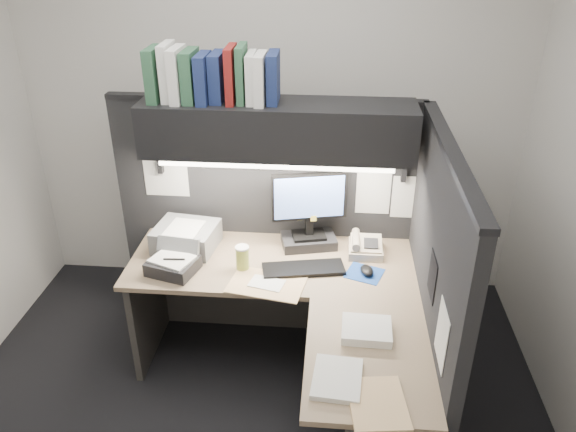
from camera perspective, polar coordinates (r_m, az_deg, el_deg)
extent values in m
plane|color=black|center=(3.44, -4.40, -20.02)|extent=(3.50, 3.50, 0.00)
cube|color=silver|center=(3.97, -1.75, 10.40)|extent=(3.50, 0.04, 2.70)
cube|color=black|center=(3.66, -2.16, -0.57)|extent=(1.90, 0.06, 1.60)
cube|color=black|center=(3.05, 14.26, -8.01)|extent=(0.06, 1.50, 1.60)
cube|color=#91765C|center=(3.38, -1.70, -4.87)|extent=(1.70, 0.68, 0.03)
cube|color=#91765C|center=(2.76, 8.19, -13.97)|extent=(0.60, 0.85, 0.03)
cube|color=#33302D|center=(3.83, -1.12, -7.03)|extent=(1.61, 0.02, 0.70)
cube|color=#33302D|center=(3.76, -13.99, -8.84)|extent=(0.04, 0.61, 0.70)
cube|color=black|center=(3.20, -1.07, 8.87)|extent=(1.55, 0.34, 0.30)
cylinder|color=white|center=(3.14, -1.30, 5.09)|extent=(1.32, 0.04, 0.04)
cube|color=black|center=(3.52, 2.12, -2.54)|extent=(0.37, 0.27, 0.06)
cube|color=black|center=(3.47, 2.15, -1.03)|extent=(0.05, 0.05, 0.11)
cube|color=black|center=(3.37, 2.20, 2.00)|extent=(0.45, 0.14, 0.30)
cube|color=#5E7FCE|center=(3.35, 2.19, 1.86)|extent=(0.41, 0.10, 0.27)
cube|color=black|center=(3.29, 1.57, -5.39)|extent=(0.50, 0.25, 0.02)
cube|color=navy|center=(3.29, 7.77, -5.80)|extent=(0.25, 0.24, 0.00)
ellipsoid|color=black|center=(3.28, 8.00, -5.49)|extent=(0.09, 0.12, 0.04)
cube|color=#BCAB91|center=(3.47, 7.89, -3.15)|extent=(0.21, 0.22, 0.08)
cylinder|color=#C8D153|center=(3.28, -4.65, -4.34)|extent=(0.09, 0.09, 0.14)
cube|color=gray|center=(3.54, -10.29, -2.09)|extent=(0.40, 0.36, 0.15)
cube|color=black|center=(3.33, -11.61, -4.97)|extent=(0.31, 0.28, 0.08)
cube|color=#D9B07A|center=(3.17, -2.17, -6.93)|extent=(0.46, 0.34, 0.01)
cube|color=white|center=(2.85, 7.98, -11.41)|extent=(0.25, 0.21, 0.05)
cube|color=white|center=(2.60, 5.01, -16.14)|extent=(0.24, 0.28, 0.03)
cube|color=#D9B07A|center=(2.52, 9.09, -18.31)|extent=(0.27, 0.33, 0.02)
cube|color=#2A553A|center=(3.25, -13.40, 13.84)|extent=(0.06, 0.22, 0.29)
cube|color=silver|center=(3.25, -12.11, 14.12)|extent=(0.05, 0.22, 0.31)
cube|color=silver|center=(3.20, -11.16, 13.89)|extent=(0.06, 0.22, 0.29)
cube|color=#2A553A|center=(3.20, -9.88, 13.85)|extent=(0.07, 0.22, 0.28)
cube|color=navy|center=(3.17, -8.59, 13.66)|extent=(0.06, 0.22, 0.26)
cube|color=navy|center=(3.19, -7.13, 13.85)|extent=(0.07, 0.22, 0.26)
cube|color=maroon|center=(3.15, -5.79, 14.11)|extent=(0.05, 0.22, 0.30)
cube|color=#2A553A|center=(3.16, -4.71, 14.23)|extent=(0.04, 0.22, 0.30)
cube|color=silver|center=(3.15, -3.74, 13.84)|extent=(0.05, 0.22, 0.27)
cube|color=silver|center=(3.12, -2.79, 13.75)|extent=(0.05, 0.22, 0.27)
cube|color=navy|center=(3.14, -1.51, 13.89)|extent=(0.06, 0.22, 0.27)
cube|color=white|center=(3.50, 8.65, 2.32)|extent=(0.21, 0.00, 0.28)
cube|color=white|center=(3.54, 12.18, 1.86)|extent=(0.21, 0.00, 0.28)
cube|color=white|center=(3.61, -12.34, 4.49)|extent=(0.28, 0.00, 0.34)
cube|color=black|center=(2.81, 14.46, -5.98)|extent=(0.00, 0.18, 0.22)
cube|color=white|center=(2.58, 15.36, -11.61)|extent=(0.00, 0.21, 0.28)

